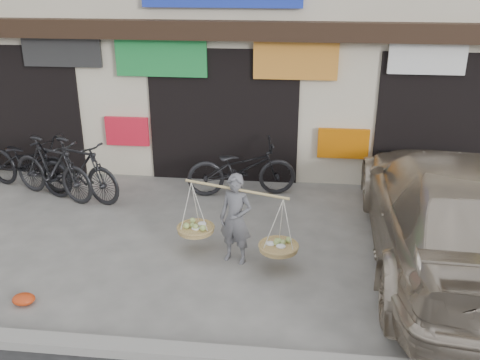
# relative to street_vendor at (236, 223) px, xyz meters

# --- Properties ---
(ground) EXTENTS (70.00, 70.00, 0.00)m
(ground) POSITION_rel_street_vendor_xyz_m (-0.64, -0.22, -0.63)
(ground) COLOR gray
(ground) RESTS_ON ground
(kerb) EXTENTS (70.00, 0.25, 0.12)m
(kerb) POSITION_rel_street_vendor_xyz_m (-0.64, -2.22, -0.57)
(kerb) COLOR gray
(kerb) RESTS_ON ground
(street_vendor) EXTENTS (1.86, 0.99, 1.40)m
(street_vendor) POSITION_rel_street_vendor_xyz_m (0.00, 0.00, 0.00)
(street_vendor) COLOR slate
(street_vendor) RESTS_ON ground
(bike_0) EXTENTS (2.36, 1.50, 1.17)m
(bike_0) POSITION_rel_street_vendor_xyz_m (-4.38, 2.25, -0.05)
(bike_0) COLOR black
(bike_0) RESTS_ON ground
(bike_1) EXTENTS (2.05, 1.27, 1.19)m
(bike_1) POSITION_rel_street_vendor_xyz_m (-3.24, 1.96, -0.04)
(bike_1) COLOR black
(bike_1) RESTS_ON ground
(bike_2) EXTENTS (2.20, 1.12, 1.10)m
(bike_2) POSITION_rel_street_vendor_xyz_m (-0.19, 2.52, -0.08)
(bike_2) COLOR black
(bike_2) RESTS_ON ground
(bike_3) EXTENTS (2.05, 1.27, 1.19)m
(bike_3) POSITION_rel_street_vendor_xyz_m (-3.75, 1.96, -0.04)
(bike_3) COLOR black
(bike_3) RESTS_ON ground
(suv) EXTENTS (2.67, 6.06, 1.73)m
(suv) POSITION_rel_street_vendor_xyz_m (3.19, 0.31, 0.23)
(suv) COLOR #BDAE98
(suv) RESTS_ON ground
(red_bag) EXTENTS (0.31, 0.25, 0.14)m
(red_bag) POSITION_rel_street_vendor_xyz_m (-2.66, -1.44, -0.56)
(red_bag) COLOR red
(red_bag) RESTS_ON ground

